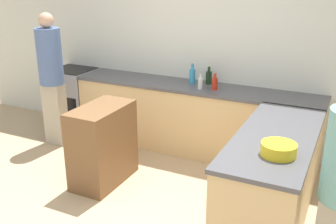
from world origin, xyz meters
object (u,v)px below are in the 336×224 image
island_table (103,145)px  wine_bottle_dark (209,77)px  hot_sauce_bottle (215,83)px  person_by_range (52,75)px  vinegar_bottle_clear (200,83)px  dish_soap_bottle (192,76)px  range_oven (74,99)px  mixing_bowl (279,149)px

island_table → wine_bottle_dark: size_ratio=3.98×
hot_sauce_bottle → person_by_range: 2.21m
vinegar_bottle_clear → dish_soap_bottle: bearing=133.2°
vinegar_bottle_clear → person_by_range: person_by_range is taller
range_oven → wine_bottle_dark: size_ratio=4.08×
hot_sauce_bottle → person_by_range: size_ratio=0.11×
mixing_bowl → person_by_range: person_by_range is taller
person_by_range → vinegar_bottle_clear: bearing=14.1°
range_oven → hot_sauce_bottle: 2.37m
wine_bottle_dark → hot_sauce_bottle: size_ratio=1.10×
mixing_bowl → person_by_range: 3.39m
island_table → dish_soap_bottle: dish_soap_bottle is taller
mixing_bowl → range_oven: bearing=154.6°
mixing_bowl → vinegar_bottle_clear: bearing=130.3°
mixing_bowl → vinegar_bottle_clear: 1.96m
wine_bottle_dark → person_by_range: (-1.98, -0.78, -0.01)m
dish_soap_bottle → hot_sauce_bottle: size_ratio=1.28×
dish_soap_bottle → person_by_range: person_by_range is taller
mixing_bowl → dish_soap_bottle: dish_soap_bottle is taller
range_oven → dish_soap_bottle: size_ratio=3.52×
mixing_bowl → person_by_range: bearing=162.8°
wine_bottle_dark → hot_sauce_bottle: 0.28m
range_oven → hot_sauce_bottle: hot_sauce_bottle is taller
person_by_range → mixing_bowl: bearing=-17.2°
range_oven → island_table: bearing=-41.4°
vinegar_bottle_clear → person_by_range: size_ratio=0.11×
dish_soap_bottle → hot_sauce_bottle: dish_soap_bottle is taller
hot_sauce_bottle → range_oven: bearing=178.5°
range_oven → vinegar_bottle_clear: vinegar_bottle_clear is taller
mixing_bowl → wine_bottle_dark: bearing=125.3°
island_table → dish_soap_bottle: 1.54m
wine_bottle_dark → person_by_range: person_by_range is taller
island_table → mixing_bowl: bearing=-11.0°
vinegar_bottle_clear → mixing_bowl: bearing=-49.7°
island_table → mixing_bowl: (2.01, -0.39, 0.52)m
wine_bottle_dark → person_by_range: size_ratio=0.13×
range_oven → person_by_range: (0.16, -0.62, 0.54)m
range_oven → mixing_bowl: size_ratio=3.27×
dish_soap_bottle → hot_sauce_bottle: bearing=-22.2°
island_table → hot_sauce_bottle: (0.91, 1.17, 0.55)m
range_oven → island_table: size_ratio=1.02×
hot_sauce_bottle → wine_bottle_dark: bearing=126.2°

